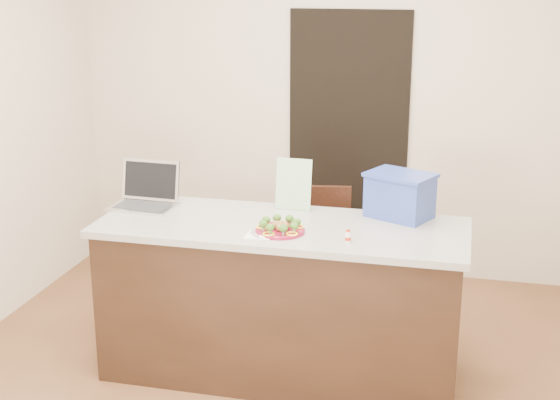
% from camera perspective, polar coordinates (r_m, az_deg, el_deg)
% --- Properties ---
extents(ground, '(4.00, 4.00, 0.00)m').
position_cam_1_polar(ground, '(4.50, -0.68, -13.96)').
color(ground, brown).
rests_on(ground, ground).
extents(room_shell, '(4.00, 4.00, 4.00)m').
position_cam_1_polar(room_shell, '(3.93, -0.76, 6.82)').
color(room_shell, white).
rests_on(room_shell, ground).
extents(doorway, '(0.90, 0.02, 2.00)m').
position_cam_1_polar(doorway, '(5.93, 4.98, 4.06)').
color(doorway, black).
rests_on(doorway, ground).
extents(island, '(2.06, 0.76, 0.92)m').
position_cam_1_polar(island, '(4.50, 0.09, -7.31)').
color(island, black).
rests_on(island, ground).
extents(plate, '(0.27, 0.27, 0.02)m').
position_cam_1_polar(plate, '(4.20, 0.00, -2.23)').
color(plate, maroon).
rests_on(plate, island).
extents(meatballs, '(0.11, 0.11, 0.04)m').
position_cam_1_polar(meatballs, '(4.19, 0.05, -1.89)').
color(meatballs, olive).
rests_on(meatballs, plate).
extents(broccoli, '(0.22, 0.22, 0.04)m').
position_cam_1_polar(broccoli, '(4.19, 0.00, -1.69)').
color(broccoli, '#264D14').
rests_on(broccoli, plate).
extents(pepper_rings, '(0.26, 0.26, 0.01)m').
position_cam_1_polar(pepper_rings, '(4.20, 0.00, -2.11)').
color(pepper_rings, yellow).
rests_on(pepper_rings, plate).
extents(napkin, '(0.14, 0.14, 0.01)m').
position_cam_1_polar(napkin, '(4.15, -1.53, -2.59)').
color(napkin, silver).
rests_on(napkin, island).
extents(fork, '(0.08, 0.12, 0.00)m').
position_cam_1_polar(fork, '(4.16, -1.78, -2.48)').
color(fork, '#BCBCC1').
rests_on(fork, napkin).
extents(knife, '(0.07, 0.18, 0.01)m').
position_cam_1_polar(knife, '(4.12, -1.19, -2.61)').
color(knife, white).
rests_on(knife, napkin).
extents(yogurt_bottle, '(0.03, 0.03, 0.07)m').
position_cam_1_polar(yogurt_bottle, '(4.06, 5.00, -2.73)').
color(yogurt_bottle, beige).
rests_on(yogurt_bottle, island).
extents(laptop, '(0.38, 0.31, 0.26)m').
position_cam_1_polar(laptop, '(4.72, -9.72, 0.45)').
color(laptop, silver).
rests_on(laptop, island).
extents(leaflet, '(0.21, 0.06, 0.30)m').
position_cam_1_polar(leaflet, '(4.56, 1.00, 1.16)').
color(leaflet, white).
rests_on(leaflet, island).
extents(blue_box, '(0.43, 0.39, 0.26)m').
position_cam_1_polar(blue_box, '(4.47, 8.76, 0.36)').
color(blue_box, '#293E94').
rests_on(blue_box, island).
extents(chair, '(0.46, 0.46, 0.89)m').
position_cam_1_polar(chair, '(5.23, 2.82, -3.31)').
color(chair, black).
rests_on(chair, ground).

